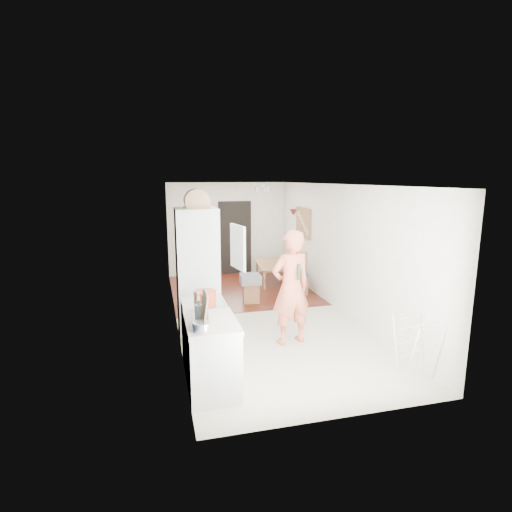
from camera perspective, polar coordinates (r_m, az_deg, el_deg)
name	(u,v)px	position (r m, az deg, el deg)	size (l,w,h in m)	color
room_shell	(261,252)	(7.52, 0.66, 0.61)	(3.20, 7.00, 2.50)	white
floor	(260,315)	(7.84, 0.64, -8.40)	(3.20, 7.00, 0.01)	silver
wood_floor_overlay	(241,289)	(9.56, -2.22, -4.77)	(3.20, 3.30, 0.01)	#5F2819
sage_wall_panel	(181,239)	(5.21, -10.66, 2.41)	(0.02, 3.00, 1.30)	slate
tile_splashback	(187,304)	(4.83, -9.87, -6.78)	(0.02, 1.90, 0.50)	black
doorway_recess	(235,238)	(10.95, -3.02, 2.60)	(0.90, 0.04, 2.00)	black
base_cabinet	(212,358)	(5.12, -6.31, -14.28)	(0.60, 0.90, 0.86)	silver
worktop	(211,323)	(4.94, -6.43, -9.45)	(0.62, 0.92, 0.06)	white
range_cooker	(204,335)	(5.80, -7.37, -11.06)	(0.60, 0.60, 0.88)	silver
cooker_top	(204,303)	(5.64, -7.49, -6.73)	(0.60, 0.60, 0.04)	silver
fridge_housing	(198,274)	(6.58, -8.34, -2.59)	(0.66, 0.66, 2.15)	silver
fridge_door	(238,247)	(6.28, -2.63, 1.29)	(0.56, 0.04, 0.70)	silver
fridge_interior	(216,245)	(6.52, -5.74, 1.61)	(0.02, 0.52, 0.66)	white
pinboard	(303,223)	(9.75, 6.80, 4.74)	(0.03, 0.90, 0.70)	tan
pinboard_frame	(303,223)	(9.74, 6.72, 4.74)	(0.01, 0.94, 0.74)	#9B703F
wall_sconce	(293,212)	(10.32, 5.32, 6.24)	(0.18, 0.18, 0.16)	maroon
person	(291,277)	(6.29, 5.04, -3.08)	(0.79, 0.52, 2.17)	#ED7155
dining_table	(274,275)	(10.10, 2.63, -2.68)	(1.21, 0.67, 0.43)	#9B703F
dining_chair	(299,274)	(9.18, 6.16, -2.51)	(0.39, 0.39, 0.93)	#9B703F
stool	(251,293)	(8.54, -0.73, -5.25)	(0.33, 0.33, 0.43)	#9B703F
grey_drape	(250,279)	(8.42, -0.81, -3.29)	(0.42, 0.42, 0.19)	gray
drying_rack	(417,348)	(5.82, 22.00, -12.09)	(0.42, 0.38, 0.81)	silver
bread_bin	(197,201)	(6.44, -8.49, 7.77)	(0.41, 0.39, 0.22)	tan
red_casserole	(205,297)	(5.54, -7.30, -5.87)	(0.31, 0.31, 0.18)	red
steel_pan	(202,326)	(4.61, -7.76, -9.95)	(0.21, 0.21, 0.10)	silver
held_bottle	(299,272)	(6.15, 6.13, -2.29)	(0.05, 0.05, 0.25)	#1B4420
bottle_a	(205,308)	(4.88, -7.29, -7.39)	(0.07, 0.07, 0.32)	#1B4420
bottle_b	(205,305)	(5.04, -7.26, -6.94)	(0.07, 0.07, 0.29)	#1B4420
bottle_c	(199,313)	(4.86, -8.20, -8.13)	(0.09, 0.09, 0.22)	silver
pepper_mill_front	(197,303)	(5.27, -8.40, -6.63)	(0.06, 0.06, 0.21)	tan
pepper_mill_back	(198,303)	(5.26, -8.35, -6.68)	(0.06, 0.06, 0.21)	tan
chopping_boards	(204,308)	(4.72, -7.43, -7.44)	(0.04, 0.30, 0.41)	tan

